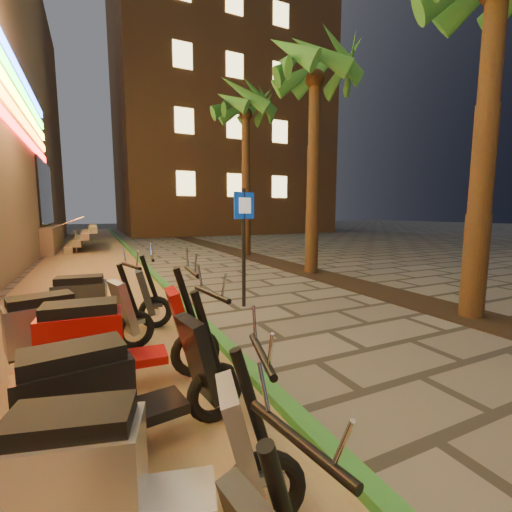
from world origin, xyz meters
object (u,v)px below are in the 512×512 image
pedestrian_sign (244,231)px  scooter_7 (112,340)px  scooter_9 (100,301)px  scooter_8 (68,325)px  scooter_5 (125,472)px  scooter_6 (116,392)px

pedestrian_sign → scooter_7: size_ratio=1.28×
scooter_7 → scooter_9: bearing=96.0°
pedestrian_sign → scooter_8: pedestrian_sign is taller
pedestrian_sign → scooter_5: bearing=-140.3°
scooter_5 → scooter_6: (0.01, 0.82, 0.04)m
pedestrian_sign → scooter_8: 3.51m
scooter_7 → scooter_8: bearing=121.4°
pedestrian_sign → scooter_9: pedestrian_sign is taller
pedestrian_sign → scooter_5: pedestrian_sign is taller
pedestrian_sign → scooter_5: (-2.57, -4.31, -1.01)m
scooter_7 → scooter_5: bearing=-87.5°
scooter_6 → scooter_8: (-0.42, 1.93, -0.01)m
pedestrian_sign → scooter_6: bearing=-145.8°
scooter_6 → scooter_8: 1.97m
pedestrian_sign → scooter_8: size_ratio=1.36×
scooter_5 → scooter_6: 0.83m
scooter_8 → pedestrian_sign: bearing=11.9°
scooter_5 → scooter_9: (-0.05, 3.82, 0.03)m
scooter_5 → scooter_8: scooter_8 is taller
scooter_7 → pedestrian_sign: bearing=47.1°
scooter_6 → scooter_9: bearing=82.8°
scooter_6 → scooter_8: size_ratio=1.02×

